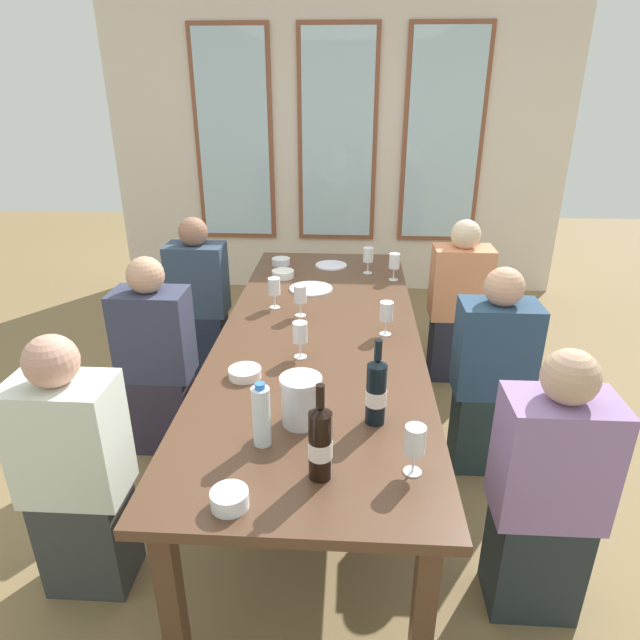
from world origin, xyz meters
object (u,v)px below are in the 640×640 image
at_px(tasting_bowl_2, 230,499).
at_px(seated_person_2, 76,475).
at_px(white_plate_1, 331,265).
at_px(wine_glass_5, 415,442).
at_px(seated_person_5, 458,306).
at_px(wine_glass_0, 300,296).
at_px(wine_glass_3, 368,255).
at_px(dining_table, 320,342).
at_px(wine_glass_6, 386,313).
at_px(tasting_bowl_3, 281,262).
at_px(water_bottle, 261,416).
at_px(white_plate_0, 311,289).
at_px(wine_glass_2, 274,287).
at_px(seated_person_4, 200,302).
at_px(seated_person_0, 157,362).
at_px(wine_bottle_0, 376,391).
at_px(tasting_bowl_0, 283,274).
at_px(seated_person_1, 491,378).
at_px(metal_pitcher, 301,400).
at_px(wine_glass_1, 394,262).
at_px(wine_bottle_1, 320,442).
at_px(tasting_bowl_1, 245,373).
at_px(wine_glass_4, 300,334).
at_px(seated_person_3, 546,495).

xyz_separation_m(tasting_bowl_2, seated_person_2, (-0.68, 0.36, -0.24)).
xyz_separation_m(white_plate_1, seated_person_2, (-0.89, -1.99, -0.22)).
xyz_separation_m(wine_glass_5, seated_person_5, (0.51, 2.01, -0.33)).
bearing_deg(wine_glass_0, wine_glass_3, 63.27).
relative_size(dining_table, tasting_bowl_2, 24.13).
bearing_deg(wine_glass_6, wine_glass_3, 94.01).
height_order(tasting_bowl_3, water_bottle, water_bottle).
relative_size(white_plate_0, wine_glass_0, 1.52).
relative_size(wine_glass_2, seated_person_4, 0.16).
bearing_deg(seated_person_0, wine_glass_6, -1.85).
height_order(wine_bottle_0, seated_person_2, seated_person_2).
relative_size(wine_glass_2, wine_glass_6, 1.00).
relative_size(tasting_bowl_0, tasting_bowl_3, 1.14).
xyz_separation_m(wine_bottle_0, tasting_bowl_2, (-0.44, -0.47, -0.10)).
relative_size(tasting_bowl_2, wine_glass_3, 0.66).
height_order(tasting_bowl_3, seated_person_1, seated_person_1).
height_order(white_plate_0, wine_glass_3, wine_glass_3).
height_order(white_plate_0, metal_pitcher, metal_pitcher).
height_order(white_plate_0, seated_person_5, seated_person_5).
bearing_deg(seated_person_2, white_plate_0, 62.58).
height_order(white_plate_1, seated_person_5, seated_person_5).
relative_size(wine_glass_1, seated_person_1, 0.16).
relative_size(wine_bottle_1, wine_glass_6, 1.93).
xyz_separation_m(tasting_bowl_1, wine_glass_1, (0.72, 1.31, 0.10)).
height_order(tasting_bowl_1, wine_glass_4, wine_glass_4).
xyz_separation_m(tasting_bowl_1, seated_person_3, (1.17, -0.42, -0.23)).
bearing_deg(wine_glass_4, white_plate_0, 91.19).
xyz_separation_m(wine_glass_1, seated_person_5, (0.45, 0.11, -0.33)).
xyz_separation_m(water_bottle, wine_glass_2, (-0.13, 1.26, 0.01)).
height_order(tasting_bowl_2, wine_glass_4, wine_glass_4).
bearing_deg(white_plate_0, white_plate_1, 77.62).
bearing_deg(wine_bottle_1, seated_person_1, 52.88).
bearing_deg(dining_table, tasting_bowl_1, -120.59).
xyz_separation_m(wine_glass_5, seated_person_4, (-1.24, 1.97, -0.33)).
bearing_deg(tasting_bowl_2, wine_glass_1, 73.54).
bearing_deg(seated_person_1, wine_glass_2, 162.97).
xyz_separation_m(wine_bottle_1, seated_person_0, (-0.94, 1.13, -0.34)).
bearing_deg(wine_bottle_0, wine_glass_5, -68.42).
relative_size(tasting_bowl_0, wine_glass_2, 0.82).
bearing_deg(seated_person_4, wine_glass_5, -57.82).
height_order(white_plate_0, tasting_bowl_1, tasting_bowl_1).
bearing_deg(tasting_bowl_3, wine_glass_1, -19.82).
bearing_deg(wine_bottle_1, wine_glass_0, 98.03).
height_order(wine_glass_3, seated_person_3, seated_person_3).
bearing_deg(wine_glass_0, seated_person_1, -13.70).
height_order(wine_bottle_0, wine_glass_6, wine_bottle_0).
bearing_deg(wine_glass_2, tasting_bowl_0, 91.93).
bearing_deg(tasting_bowl_0, dining_table, -70.73).
height_order(white_plate_0, seated_person_3, seated_person_3).
height_order(wine_bottle_1, seated_person_4, seated_person_4).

